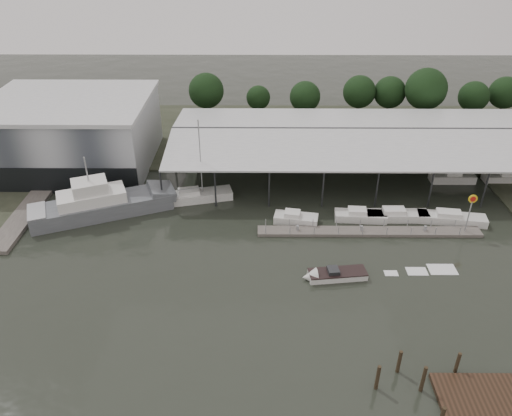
{
  "coord_description": "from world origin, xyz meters",
  "views": [
    {
      "loc": [
        1.18,
        -42.38,
        34.94
      ],
      "look_at": [
        0.77,
        11.83,
        2.5
      ],
      "focal_mm": 35.0,
      "sensor_mm": 36.0,
      "label": 1
    }
  ],
  "objects_px": {
    "shell_fuel_sign": "(471,207)",
    "white_sailboat": "(198,196)",
    "speedboat_underway": "(332,275)",
    "grey_trawler": "(103,204)"
  },
  "relations": [
    {
      "from": "grey_trawler",
      "to": "white_sailboat",
      "type": "relative_size",
      "value": 1.59
    },
    {
      "from": "grey_trawler",
      "to": "speedboat_underway",
      "type": "height_order",
      "value": "grey_trawler"
    },
    {
      "from": "shell_fuel_sign",
      "to": "speedboat_underway",
      "type": "height_order",
      "value": "shell_fuel_sign"
    },
    {
      "from": "grey_trawler",
      "to": "speedboat_underway",
      "type": "xyz_separation_m",
      "value": [
        28.8,
        -13.35,
        -1.19
      ]
    },
    {
      "from": "grey_trawler",
      "to": "white_sailboat",
      "type": "distance_m",
      "value": 12.84
    },
    {
      "from": "white_sailboat",
      "to": "speedboat_underway",
      "type": "relative_size",
      "value": 0.67
    },
    {
      "from": "shell_fuel_sign",
      "to": "white_sailboat",
      "type": "distance_m",
      "value": 35.46
    },
    {
      "from": "shell_fuel_sign",
      "to": "grey_trawler",
      "type": "distance_m",
      "value": 46.82
    },
    {
      "from": "grey_trawler",
      "to": "white_sailboat",
      "type": "bearing_deg",
      "value": -4.62
    },
    {
      "from": "shell_fuel_sign",
      "to": "speedboat_underway",
      "type": "bearing_deg",
      "value": -153.18
    }
  ]
}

